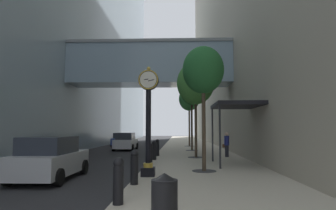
{
  "coord_description": "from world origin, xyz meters",
  "views": [
    {
      "loc": [
        1.78,
        -4.32,
        2.06
      ],
      "look_at": [
        0.91,
        18.14,
        3.9
      ],
      "focal_mm": 31.21,
      "sensor_mm": 36.0,
      "label": 1
    }
  ],
  "objects_px": {
    "street_tree_mid_near": "(196,84)",
    "trash_bin": "(164,199)",
    "bollard_fifth": "(154,150)",
    "bollard_sixth": "(157,147)",
    "street_clock": "(148,115)",
    "street_tree_far": "(189,99)",
    "street_tree_mid_far": "(192,95)",
    "car_blue_mid": "(122,140)",
    "bollard_second": "(134,166)",
    "car_silver_near": "(50,159)",
    "bollard_fourth": "(150,153)",
    "bollard_nearest": "(118,180)",
    "street_tree_near": "(203,71)",
    "pedestrian_walking": "(227,144)",
    "car_white_far": "(126,142)"
  },
  "relations": [
    {
      "from": "bollard_nearest",
      "to": "street_clock",
      "type": "bearing_deg",
      "value": 86.34
    },
    {
      "from": "bollard_fourth",
      "to": "street_tree_mid_near",
      "type": "xyz_separation_m",
      "value": [
        2.69,
        4.3,
        4.39
      ]
    },
    {
      "from": "bollard_second",
      "to": "bollard_fourth",
      "type": "bearing_deg",
      "value": 90.0
    },
    {
      "from": "bollard_fifth",
      "to": "pedestrian_walking",
      "type": "relative_size",
      "value": 0.71
    },
    {
      "from": "street_tree_mid_far",
      "to": "street_tree_mid_near",
      "type": "bearing_deg",
      "value": -90.0
    },
    {
      "from": "bollard_nearest",
      "to": "street_tree_mid_near",
      "type": "relative_size",
      "value": 0.18
    },
    {
      "from": "pedestrian_walking",
      "to": "car_silver_near",
      "type": "relative_size",
      "value": 0.39
    },
    {
      "from": "bollard_nearest",
      "to": "street_tree_near",
      "type": "distance_m",
      "value": 7.65
    },
    {
      "from": "street_clock",
      "to": "street_tree_mid_near",
      "type": "relative_size",
      "value": 0.69
    },
    {
      "from": "bollard_fourth",
      "to": "trash_bin",
      "type": "distance_m",
      "value": 9.81
    },
    {
      "from": "bollard_sixth",
      "to": "trash_bin",
      "type": "bearing_deg",
      "value": -85.19
    },
    {
      "from": "street_clock",
      "to": "car_white_far",
      "type": "distance_m",
      "value": 16.93
    },
    {
      "from": "street_tree_mid_near",
      "to": "car_silver_near",
      "type": "distance_m",
      "value": 11.11
    },
    {
      "from": "street_tree_mid_far",
      "to": "bollard_fourth",
      "type": "bearing_deg",
      "value": -104.12
    },
    {
      "from": "bollard_fourth",
      "to": "car_blue_mid",
      "type": "relative_size",
      "value": 0.27
    },
    {
      "from": "car_silver_near",
      "to": "bollard_fourth",
      "type": "bearing_deg",
      "value": 44.77
    },
    {
      "from": "street_tree_far",
      "to": "pedestrian_walking",
      "type": "relative_size",
      "value": 3.93
    },
    {
      "from": "street_tree_mid_far",
      "to": "trash_bin",
      "type": "distance_m",
      "value": 20.95
    },
    {
      "from": "bollard_fourth",
      "to": "trash_bin",
      "type": "relative_size",
      "value": 1.13
    },
    {
      "from": "bollard_sixth",
      "to": "car_silver_near",
      "type": "bearing_deg",
      "value": -112.35
    },
    {
      "from": "bollard_fourth",
      "to": "bollard_second",
      "type": "bearing_deg",
      "value": -90.0
    },
    {
      "from": "street_tree_near",
      "to": "street_tree_mid_near",
      "type": "xyz_separation_m",
      "value": [
        -0.0,
        6.38,
        0.41
      ]
    },
    {
      "from": "bollard_second",
      "to": "car_silver_near",
      "type": "distance_m",
      "value": 4.08
    },
    {
      "from": "bollard_fifth",
      "to": "street_tree_near",
      "type": "relative_size",
      "value": 0.21
    },
    {
      "from": "street_tree_mid_near",
      "to": "trash_bin",
      "type": "xyz_separation_m",
      "value": [
        -1.42,
        -14.03,
        -4.48
      ]
    },
    {
      "from": "bollard_second",
      "to": "street_tree_near",
      "type": "bearing_deg",
      "value": 50.61
    },
    {
      "from": "car_blue_mid",
      "to": "car_silver_near",
      "type": "bearing_deg",
      "value": -86.06
    },
    {
      "from": "car_white_far",
      "to": "bollard_fifth",
      "type": "bearing_deg",
      "value": -70.19
    },
    {
      "from": "trash_bin",
      "to": "car_white_far",
      "type": "relative_size",
      "value": 0.25
    },
    {
      "from": "bollard_second",
      "to": "car_silver_near",
      "type": "bearing_deg",
      "value": 155.89
    },
    {
      "from": "street_tree_mid_far",
      "to": "trash_bin",
      "type": "bearing_deg",
      "value": -93.98
    },
    {
      "from": "street_tree_far",
      "to": "car_white_far",
      "type": "distance_m",
      "value": 8.89
    },
    {
      "from": "bollard_fifth",
      "to": "car_blue_mid",
      "type": "bearing_deg",
      "value": 107.75
    },
    {
      "from": "bollard_second",
      "to": "bollard_fifth",
      "type": "distance_m",
      "value": 8.03
    },
    {
      "from": "bollard_fourth",
      "to": "street_tree_near",
      "type": "height_order",
      "value": "street_tree_near"
    },
    {
      "from": "street_tree_mid_near",
      "to": "street_tree_mid_far",
      "type": "bearing_deg",
      "value": 90.0
    },
    {
      "from": "bollard_second",
      "to": "street_tree_far",
      "type": "distance_m",
      "value": 23.05
    },
    {
      "from": "street_clock",
      "to": "street_tree_mid_far",
      "type": "height_order",
      "value": "street_tree_mid_far"
    },
    {
      "from": "bollard_nearest",
      "to": "pedestrian_walking",
      "type": "bearing_deg",
      "value": 69.37
    },
    {
      "from": "bollard_fourth",
      "to": "bollard_sixth",
      "type": "bearing_deg",
      "value": 90.0
    },
    {
      "from": "street_tree_near",
      "to": "street_tree_far",
      "type": "relative_size",
      "value": 0.87
    },
    {
      "from": "street_clock",
      "to": "street_tree_far",
      "type": "height_order",
      "value": "street_tree_far"
    },
    {
      "from": "trash_bin",
      "to": "car_blue_mid",
      "type": "xyz_separation_m",
      "value": [
        -6.57,
        28.96,
        0.09
      ]
    },
    {
      "from": "street_clock",
      "to": "car_blue_mid",
      "type": "height_order",
      "value": "street_clock"
    },
    {
      "from": "bollard_fifth",
      "to": "bollard_sixth",
      "type": "relative_size",
      "value": 1.0
    },
    {
      "from": "bollard_second",
      "to": "street_tree_mid_near",
      "type": "xyz_separation_m",
      "value": [
        2.69,
        9.66,
        4.39
      ]
    },
    {
      "from": "car_blue_mid",
      "to": "pedestrian_walking",
      "type": "bearing_deg",
      "value": -55.07
    },
    {
      "from": "street_tree_near",
      "to": "trash_bin",
      "type": "xyz_separation_m",
      "value": [
        -1.42,
        -7.65,
        -4.07
      ]
    },
    {
      "from": "street_tree_mid_far",
      "to": "car_blue_mid",
      "type": "height_order",
      "value": "street_tree_mid_far"
    },
    {
      "from": "trash_bin",
      "to": "pedestrian_walking",
      "type": "height_order",
      "value": "pedestrian_walking"
    }
  ]
}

